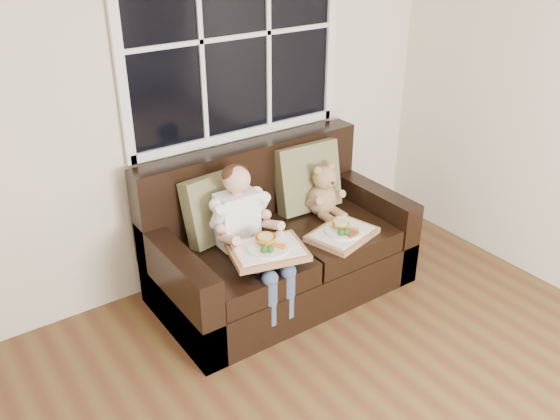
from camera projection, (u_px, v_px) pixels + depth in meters
room_walls at (495, 229)px, 1.66m from camera, size 4.52×5.02×2.71m
window_back at (235, 37)px, 3.77m from camera, size 1.62×0.04×1.37m
loveseat at (277, 248)px, 4.05m from camera, size 1.70×0.92×0.96m
pillow_left at (216, 207)px, 3.80m from camera, size 0.46×0.27×0.45m
pillow_right at (308, 177)px, 4.17m from camera, size 0.49×0.24×0.49m
child at (246, 225)px, 3.65m from camera, size 0.38×0.59×0.85m
teddy_bear at (324, 193)px, 4.13m from camera, size 0.23×0.29×0.39m
tray_left at (267, 249)px, 3.52m from camera, size 0.52×0.44×0.10m
tray_right at (342, 233)px, 3.89m from camera, size 0.50×0.43×0.10m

